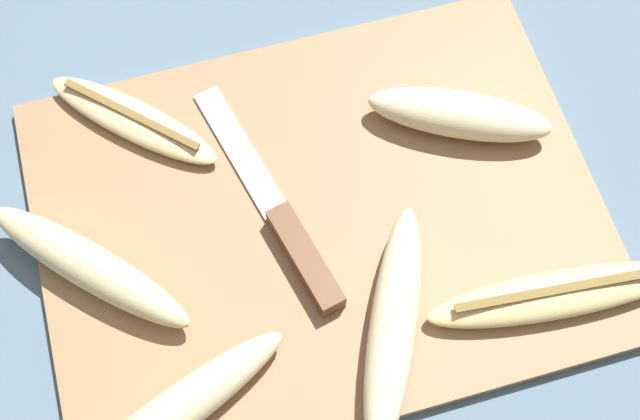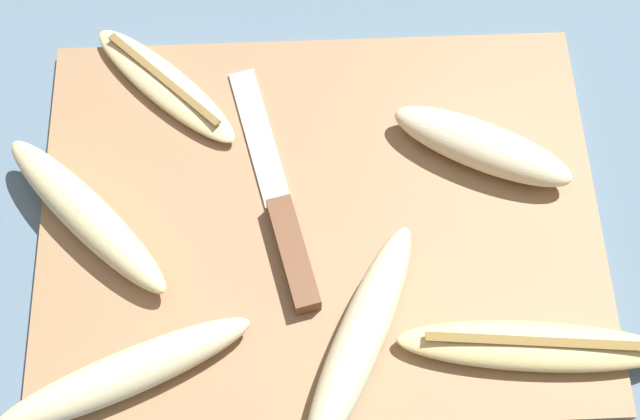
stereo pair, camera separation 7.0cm
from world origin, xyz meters
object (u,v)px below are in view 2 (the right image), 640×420
banana_cream_curved (125,374)px  banana_ripe_center (165,85)px  knife (286,228)px  banana_bright_far (482,146)px  banana_golden_short (533,346)px  banana_soft_right (86,213)px  banana_pale_long (360,339)px

banana_cream_curved → banana_ripe_center: (0.02, 0.25, -0.01)m
knife → banana_bright_far: size_ratio=1.45×
banana_golden_short → banana_ripe_center: bearing=139.4°
knife → banana_soft_right: bearing=161.4°
banana_soft_right → banana_ripe_center: (0.06, 0.12, -0.01)m
banana_golden_short → banana_cream_curved: banana_cream_curved is taller
banana_soft_right → banana_ripe_center: size_ratio=1.11×
knife → banana_bright_far: 0.17m
banana_soft_right → banana_cream_curved: 0.13m
knife → banana_ripe_center: same height
banana_cream_curved → banana_pale_long: bearing=6.3°
banana_bright_far → banana_ripe_center: bearing=164.1°
banana_golden_short → banana_soft_right: banana_soft_right is taller
banana_soft_right → banana_bright_far: 0.32m
banana_soft_right → banana_bright_far: (0.32, 0.05, 0.00)m
banana_bright_far → banana_cream_curved: size_ratio=0.80×
banana_golden_short → banana_bright_far: bearing=96.8°
knife → banana_cream_curved: 0.16m
banana_soft_right → banana_bright_far: bearing=8.6°
banana_golden_short → banana_ripe_center: size_ratio=1.45×
banana_soft_right → banana_golden_short: bearing=-19.4°
banana_cream_curved → banana_soft_right: bearing=105.9°
banana_bright_far → banana_pale_long: 0.19m
banana_pale_long → banana_cream_curved: banana_pale_long is taller
knife → banana_pale_long: bearing=-74.2°
knife → banana_pale_long: size_ratio=1.18×
banana_pale_long → banana_bright_far: bearing=55.6°
banana_golden_short → banana_bright_far: 0.17m
banana_bright_far → banana_cream_curved: bearing=-147.7°
banana_soft_right → knife: bearing=-5.4°
banana_golden_short → banana_cream_curved: size_ratio=1.06×
knife → banana_cream_curved: (-0.12, -0.11, 0.01)m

